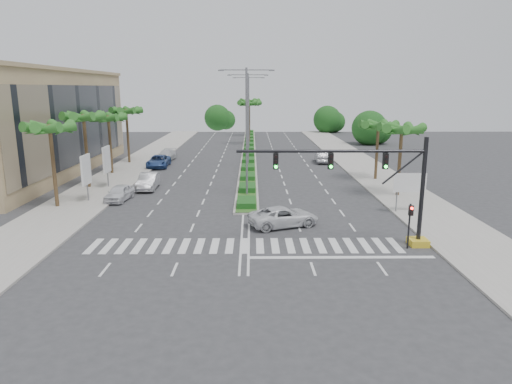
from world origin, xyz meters
The scene contains 28 objects.
ground centered at (0.00, 0.00, 0.00)m, with size 160.00×160.00×0.00m, color #333335.
footpath_right centered at (15.20, 20.00, 0.07)m, with size 6.00×120.00×0.15m, color gray.
footpath_left centered at (-15.20, 20.00, 0.07)m, with size 6.00×120.00×0.15m, color gray.
median centered at (0.00, 45.00, 0.10)m, with size 2.20×75.00×0.20m, color gray.
median_grass centered at (0.00, 45.00, 0.22)m, with size 1.80×75.00×0.04m, color #2C5F20.
building centered at (-26.00, 26.00, 6.00)m, with size 12.00×36.00×12.00m, color tan.
signal_gantry centered at (9.27, 0.00, 3.46)m, with size 12.60×1.20×7.20m.
pedestrian_signal centered at (10.60, -0.68, 2.04)m, with size 0.28×0.36×3.00m.
direction_sign centered at (13.50, 7.99, 2.45)m, with size 2.70×0.11×3.40m.
billboard_near centered at (-14.50, 12.00, 2.96)m, with size 0.18×2.10×4.35m.
billboard_far centered at (-14.50, 18.00, 2.96)m, with size 0.18×2.10×4.35m.
palm_left_near centered at (-16.50, 10.00, 6.69)m, with size 4.57×4.68×7.55m.
palm_left_mid centered at (-16.50, 18.00, 7.08)m, with size 4.57×4.68×7.95m.
palm_left_far centered at (-16.50, 26.00, 6.50)m, with size 4.57×4.68×7.35m.
palm_left_end centered at (-16.50, 34.00, 6.88)m, with size 4.57×4.68×7.75m.
palm_right_near centered at (14.50, 14.00, 6.20)m, with size 4.57×4.68×7.05m.
palm_right_far centered at (14.50, 22.00, 5.91)m, with size 4.57×4.68×6.75m.
palm_median_a centered at (0.00, 55.00, 7.17)m, with size 4.57×4.68×8.05m.
palm_median_b centered at (0.00, 70.00, 7.17)m, with size 4.57×4.68×8.05m.
streetlight_near centered at (0.00, 14.00, 6.81)m, with size 5.10×0.25×12.00m.
streetlight_mid centered at (0.00, 30.00, 6.81)m, with size 5.10×0.25×12.00m.
streetlight_far centered at (0.00, 46.00, 6.81)m, with size 5.10×0.25×12.00m.
car_parked_a centered at (-11.80, 12.51, 0.73)m, with size 1.72×4.27×1.45m, color silver.
car_parked_b centered at (-10.18, 17.47, 0.82)m, with size 1.74×4.99×1.65m, color #AFAEB3.
car_parked_c centered at (-11.80, 30.77, 0.78)m, with size 2.58×5.60×1.56m, color #2B4986.
car_parked_d centered at (-11.80, 36.43, 0.75)m, with size 2.10×5.18×1.50m, color silver.
car_crossing centered at (2.86, 4.41, 0.74)m, with size 2.46×5.33×1.48m, color silver.
car_right centered at (10.28, 34.37, 0.80)m, with size 1.70×4.87×1.60m, color #B1B1B6.
Camera 1 is at (0.47, -28.63, 10.22)m, focal length 32.00 mm.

